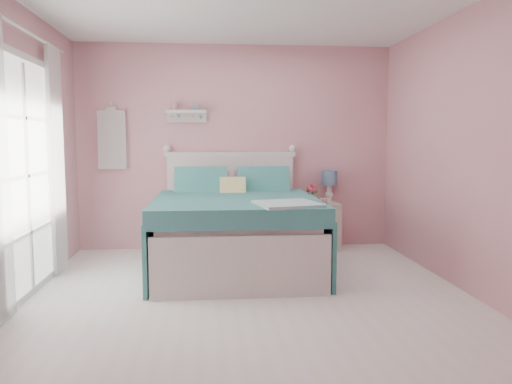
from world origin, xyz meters
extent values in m
plane|color=white|center=(0.00, 0.00, 0.00)|extent=(4.50, 4.50, 0.00)
plane|color=#D0848D|center=(0.00, 2.25, 1.30)|extent=(4.00, 0.00, 4.00)
plane|color=#D0848D|center=(0.00, -2.25, 1.30)|extent=(4.00, 0.00, 4.00)
plane|color=#D0848D|center=(-2.00, 0.00, 1.30)|extent=(0.00, 4.50, 4.50)
plane|color=#D0848D|center=(2.00, 0.00, 1.30)|extent=(0.00, 4.50, 4.50)
cube|color=silver|center=(-0.08, 1.15, 0.23)|extent=(1.58, 2.08, 0.45)
cube|color=silver|center=(-0.07, 1.15, 0.53)|extent=(1.52, 2.02, 0.16)
cube|color=silver|center=(-0.07, 2.19, 0.59)|extent=(1.61, 0.07, 1.19)
cube|color=silver|center=(-0.08, 2.19, 1.22)|extent=(1.67, 0.09, 0.06)
cube|color=silver|center=(-0.07, 0.11, 0.28)|extent=(1.61, 0.06, 0.56)
cube|color=teal|center=(-0.07, 1.00, 0.70)|extent=(1.70, 1.82, 0.18)
cube|color=pink|center=(-0.45, 1.87, 0.81)|extent=(0.68, 0.28, 0.43)
cube|color=pink|center=(0.30, 1.87, 0.81)|extent=(0.68, 0.28, 0.43)
cube|color=#CCBC59|center=(-0.08, 1.59, 0.81)|extent=(0.30, 0.22, 0.31)
cube|color=beige|center=(1.09, 2.03, 0.30)|extent=(0.41, 0.38, 0.59)
cube|color=silver|center=(1.09, 1.85, 0.46)|extent=(0.35, 0.02, 0.16)
sphere|color=white|center=(1.09, 1.83, 0.46)|extent=(0.03, 0.03, 0.03)
cylinder|color=white|center=(1.20, 2.12, 0.60)|extent=(0.13, 0.13, 0.02)
cylinder|color=white|center=(1.20, 2.12, 0.72)|extent=(0.07, 0.07, 0.23)
cylinder|color=slate|center=(1.20, 2.12, 0.91)|extent=(0.21, 0.21, 0.19)
imported|color=silver|center=(0.97, 2.09, 0.67)|extent=(0.17, 0.17, 0.15)
imported|color=pink|center=(1.07, 1.91, 0.64)|extent=(0.11, 0.11, 0.09)
sphere|color=#DB4A61|center=(0.97, 2.09, 0.82)|extent=(0.06, 0.06, 0.06)
sphere|color=#DB4A61|center=(1.01, 2.11, 0.78)|extent=(0.06, 0.06, 0.06)
sphere|color=#DB4A61|center=(0.93, 2.10, 0.79)|extent=(0.06, 0.06, 0.06)
sphere|color=#DB4A61|center=(0.99, 2.06, 0.76)|extent=(0.06, 0.06, 0.06)
sphere|color=#DB4A61|center=(0.94, 2.07, 0.77)|extent=(0.06, 0.06, 0.06)
cube|color=silver|center=(-0.62, 2.17, 1.75)|extent=(0.50, 0.14, 0.04)
cube|color=silver|center=(-0.62, 2.23, 1.68)|extent=(0.50, 0.03, 0.12)
cylinder|color=#D18C99|center=(-0.78, 2.17, 1.82)|extent=(0.06, 0.06, 0.10)
cube|color=slate|center=(-0.51, 2.17, 1.80)|extent=(0.08, 0.06, 0.07)
cube|color=white|center=(-1.55, 2.18, 1.40)|extent=(0.34, 0.03, 0.72)
cube|color=silver|center=(-1.97, 0.40, 2.13)|extent=(0.04, 1.32, 0.06)
cube|color=silver|center=(-1.97, 0.40, 0.03)|extent=(0.04, 1.32, 0.06)
cube|color=silver|center=(-1.97, 1.03, 1.05)|extent=(0.04, 0.06, 2.10)
cube|color=white|center=(-1.97, 0.40, 1.08)|extent=(0.02, 1.20, 2.04)
cube|color=white|center=(-1.92, 1.14, 1.18)|extent=(0.04, 0.40, 2.32)
camera|label=1|loc=(-0.35, -4.19, 1.40)|focal=35.00mm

